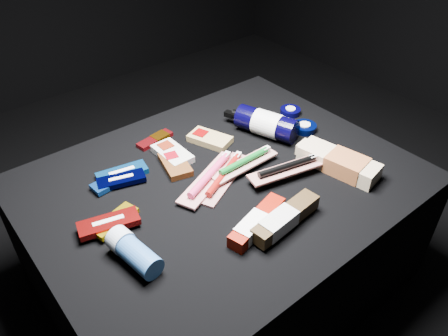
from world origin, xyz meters
TOP-DOWN VIEW (x-y plane):
  - ground at (0.00, 0.00)m, footprint 3.00×3.00m
  - cloth_table at (0.00, 0.00)m, footprint 0.98×0.78m
  - luna_bar_0 at (-0.20, 0.18)m, footprint 0.14×0.07m
  - luna_bar_1 at (-0.23, 0.16)m, footprint 0.12×0.05m
  - luna_bar_2 at (-0.22, 0.15)m, footprint 0.13×0.08m
  - luna_bar_3 at (-0.30, 0.02)m, footprint 0.12×0.07m
  - luna_bar_4 at (-0.32, 0.02)m, footprint 0.15×0.08m
  - clif_bar_0 at (-0.07, 0.12)m, footprint 0.09×0.13m
  - clif_bar_1 at (-0.05, 0.17)m, footprint 0.07×0.12m
  - clif_bar_2 at (0.08, 0.16)m, footprint 0.11×0.14m
  - power_bar at (-0.04, 0.26)m, footprint 0.12×0.05m
  - lotion_bottle at (0.23, 0.08)m, footprint 0.13×0.24m
  - cream_tin_upper at (0.38, 0.12)m, footprint 0.07×0.07m
  - cream_tin_lower at (0.34, 0.02)m, footprint 0.07×0.07m
  - bodywash_bottle at (0.27, -0.17)m, footprint 0.12×0.24m
  - deodorant_stick at (-0.32, -0.10)m, footprint 0.07×0.14m
  - toothbrush_pack_0 at (0.00, -0.01)m, footprint 0.23×0.15m
  - toothbrush_pack_1 at (-0.03, 0.01)m, footprint 0.24×0.14m
  - toothbrush_pack_2 at (0.07, -0.01)m, footprint 0.21×0.05m
  - toothbrush_pack_3 at (0.14, -0.10)m, footprint 0.22×0.10m
  - toothpaste_carton_red at (-0.06, -0.19)m, footprint 0.19×0.09m
  - toothpaste_carton_green at (-0.01, -0.23)m, footprint 0.20×0.06m

SIDE VIEW (x-z plane):
  - ground at x=0.00m, z-range 0.00..0.00m
  - cloth_table at x=0.00m, z-range 0.00..0.40m
  - power_bar at x=-0.04m, z-range 0.40..0.41m
  - luna_bar_0 at x=-0.20m, z-range 0.40..0.42m
  - cream_tin_upper at x=0.38m, z-range 0.40..0.42m
  - toothbrush_pack_0 at x=0.00m, z-range 0.40..0.42m
  - clif_bar_0 at x=-0.07m, z-range 0.40..0.42m
  - luna_bar_1 at x=-0.23m, z-range 0.40..0.42m
  - clif_bar_2 at x=0.08m, z-range 0.40..0.42m
  - clif_bar_1 at x=-0.05m, z-range 0.40..0.42m
  - cream_tin_lower at x=0.34m, z-range 0.40..0.42m
  - luna_bar_2 at x=-0.22m, z-range 0.40..0.42m
  - luna_bar_3 at x=-0.30m, z-range 0.41..0.42m
  - toothbrush_pack_1 at x=-0.03m, z-range 0.40..0.43m
  - toothpaste_carton_red at x=-0.06m, z-range 0.40..0.43m
  - luna_bar_4 at x=-0.32m, z-range 0.41..0.43m
  - toothbrush_pack_2 at x=0.07m, z-range 0.41..0.43m
  - bodywash_bottle at x=0.27m, z-range 0.40..0.45m
  - toothpaste_carton_green at x=-0.01m, z-range 0.40..0.44m
  - deodorant_stick at x=-0.32m, z-range 0.40..0.45m
  - toothbrush_pack_3 at x=0.14m, z-range 0.42..0.44m
  - lotion_bottle at x=0.23m, z-range 0.40..0.48m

